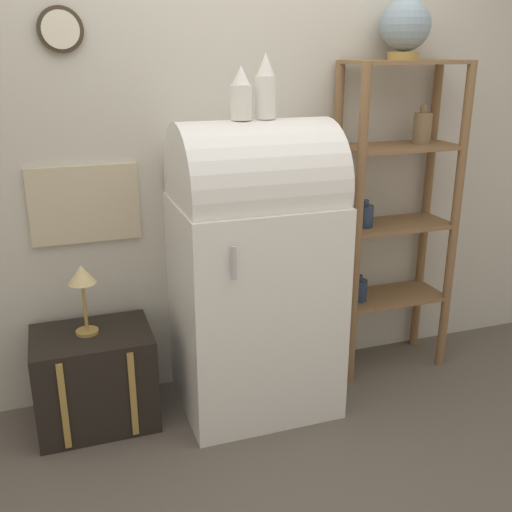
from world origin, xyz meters
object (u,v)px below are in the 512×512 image
object	(u,v)px
vase_left	(241,95)
globe	(405,27)
desk_lamp	(82,281)
suitcase_trunk	(95,378)
refrigerator	(254,266)
vase_center	(266,88)

from	to	relation	value
vase_left	globe	bearing A→B (deg)	11.22
globe	vase_left	size ratio (longest dim) A/B	1.25
globe	desk_lamp	world-z (taller)	globe
suitcase_trunk	desk_lamp	xyz separation A→B (m)	(-0.01, 0.01, 0.52)
refrigerator	globe	distance (m)	1.46
vase_left	vase_center	world-z (taller)	vase_center
globe	vase_left	world-z (taller)	globe
refrigerator	globe	size ratio (longest dim) A/B	4.99
vase_center	suitcase_trunk	bearing A→B (deg)	175.28
vase_left	desk_lamp	distance (m)	1.15
desk_lamp	vase_left	bearing A→B (deg)	-7.24
refrigerator	vase_left	xyz separation A→B (m)	(-0.07, -0.01, 0.84)
desk_lamp	vase_center	bearing A→B (deg)	-5.49
refrigerator	vase_left	distance (m)	0.84
desk_lamp	globe	bearing A→B (deg)	3.04
globe	refrigerator	bearing A→B (deg)	-168.64
vase_center	desk_lamp	size ratio (longest dim) A/B	0.84
suitcase_trunk	desk_lamp	world-z (taller)	desk_lamp
refrigerator	suitcase_trunk	xyz separation A→B (m)	(-0.82, 0.07, -0.53)
refrigerator	suitcase_trunk	world-z (taller)	refrigerator
refrigerator	globe	xyz separation A→B (m)	(0.89, 0.18, 1.15)
vase_center	refrigerator	bearing A→B (deg)	-178.93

